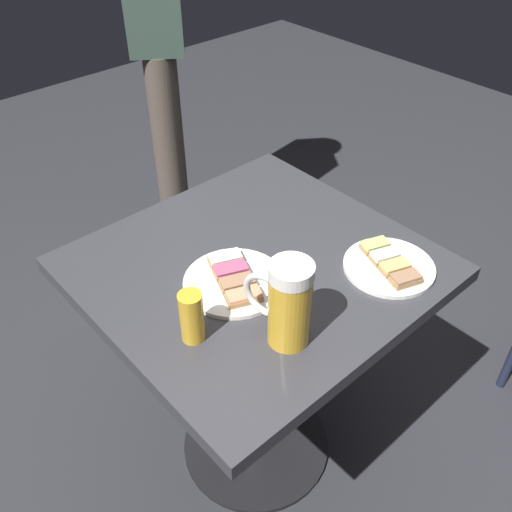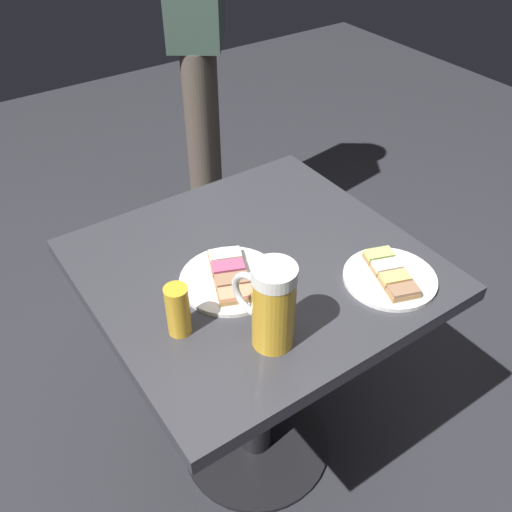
{
  "view_description": "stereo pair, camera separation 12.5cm",
  "coord_description": "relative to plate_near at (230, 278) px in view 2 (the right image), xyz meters",
  "views": [
    {
      "loc": [
        0.72,
        -0.65,
        1.55
      ],
      "look_at": [
        0.0,
        0.0,
        0.75
      ],
      "focal_mm": 39.47,
      "sensor_mm": 36.0,
      "label": 1
    },
    {
      "loc": [
        0.8,
        -0.55,
        1.55
      ],
      "look_at": [
        0.0,
        0.0,
        0.75
      ],
      "focal_mm": 39.47,
      "sensor_mm": 36.0,
      "label": 2
    }
  ],
  "objects": [
    {
      "name": "cafe_table",
      "position": [
        -0.02,
        0.08,
        -0.18
      ],
      "size": [
        0.7,
        0.73,
        0.73
      ],
      "color": "black",
      "rests_on": "ground_plane"
    },
    {
      "name": "ground_plane",
      "position": [
        -0.02,
        0.08,
        -0.74
      ],
      "size": [
        6.0,
        6.0,
        0.0
      ],
      "primitive_type": "plane",
      "color": "#28282D"
    },
    {
      "name": "patron_standing",
      "position": [
        -1.02,
        0.51,
        0.22
      ],
      "size": [
        0.37,
        0.33,
        1.65
      ],
      "rotation": [
        0.0,
        0.0,
        -0.62
      ],
      "color": "#51473D",
      "rests_on": "ground_plane"
    },
    {
      "name": "beer_glass_small",
      "position": [
        0.07,
        -0.16,
        0.05
      ],
      "size": [
        0.05,
        0.05,
        0.11
      ],
      "primitive_type": "cylinder",
      "color": "gold",
      "rests_on": "cafe_table"
    },
    {
      "name": "beer_mug",
      "position": [
        0.19,
        -0.03,
        0.08
      ],
      "size": [
        0.14,
        0.08,
        0.19
      ],
      "color": "gold",
      "rests_on": "cafe_table"
    },
    {
      "name": "plate_near",
      "position": [
        0.0,
        0.0,
        0.0
      ],
      "size": [
        0.22,
        0.22,
        0.03
      ],
      "color": "white",
      "rests_on": "cafe_table"
    },
    {
      "name": "plate_far",
      "position": [
        0.19,
        0.29,
        -0.0
      ],
      "size": [
        0.2,
        0.2,
        0.03
      ],
      "color": "white",
      "rests_on": "cafe_table"
    }
  ]
}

